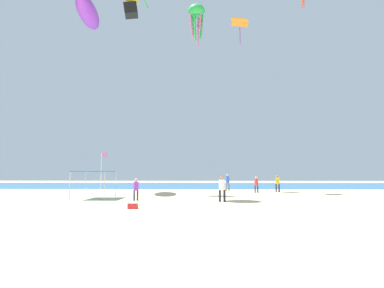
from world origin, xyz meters
name	(u,v)px	position (x,y,z in m)	size (l,w,h in m)	color
ground	(190,204)	(0.00, 0.00, -0.05)	(110.00, 110.00, 0.10)	beige
ocean_strip	(196,185)	(0.00, 28.90, 0.01)	(110.00, 23.82, 0.03)	#28608C
canopy_tent	(95,172)	(-7.79, 3.11, 2.08)	(2.68, 3.16, 2.19)	#B2B2B7
person_near_tent	(256,183)	(6.48, 10.49, 0.97)	(0.43, 0.39, 1.66)	#33384C
person_leftmost	(136,188)	(-4.09, 1.51, 0.96)	(0.39, 0.39, 1.63)	#33384C
person_central	(227,181)	(3.85, 14.19, 1.11)	(0.48, 0.45, 1.89)	slate
person_rightmost	(222,186)	(2.24, 0.71, 1.09)	(0.50, 0.44, 1.86)	black
person_far_shore	(277,182)	(9.06, 12.10, 1.10)	(0.50, 0.45, 1.88)	#33384C
banner_flag	(102,169)	(-8.61, 7.37, 2.37)	(0.61, 0.06, 3.97)	silver
cooler_box	(133,206)	(-3.18, -3.54, 0.18)	(0.57, 0.37, 0.35)	red
kite_inflatable_purple	(88,13)	(-11.72, 10.64, 19.74)	(2.86, 6.99, 2.50)	purple
kite_box_yellow	(131,3)	(-6.33, 8.10, 19.31)	(1.66, 1.52, 2.93)	yellow
kite_diamond_orange	(240,24)	(5.02, 10.31, 18.10)	(2.01, 2.03, 2.63)	orange
kite_octopus_green	(197,13)	(0.30, 13.96, 21.39)	(2.90, 2.90, 4.85)	green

